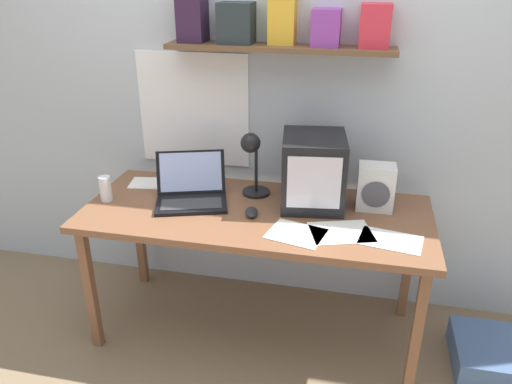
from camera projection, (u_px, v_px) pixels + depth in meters
The scene contains 14 objects.
ground_plane at pixel (256, 328), 2.75m from camera, with size 12.00×12.00×0.00m, color #826C4F.
back_wall at pixel (274, 73), 2.60m from camera, with size 5.60×0.24×2.60m.
corner_desk at pixel (256, 221), 2.47m from camera, with size 1.70×0.71×0.73m.
crt_monitor at pixel (313, 171), 2.44m from camera, with size 0.34×0.38×0.35m.
laptop at pixel (191, 190), 2.52m from camera, with size 0.43×0.40×0.23m.
desk_lamp at pixel (252, 156), 2.49m from camera, with size 0.14×0.18×0.35m.
juice_glass at pixel (106, 190), 2.52m from camera, with size 0.06×0.06×0.13m.
space_heater at pixel (376, 187), 2.42m from camera, with size 0.18×0.13×0.23m.
computer_mouse at pixel (252, 212), 2.39m from camera, with size 0.08×0.12×0.03m.
printed_handout at pixel (296, 234), 2.23m from camera, with size 0.28×0.25×0.00m.
loose_paper_near_laptop at pixel (341, 232), 2.24m from camera, with size 0.32×0.28×0.00m.
open_notebook at pixel (391, 240), 2.18m from camera, with size 0.29×0.22×0.00m.
loose_paper_near_monitor at pixel (149, 183), 2.74m from camera, with size 0.23×0.18×0.00m.
floor_cushion at pixel (493, 355), 2.46m from camera, with size 0.38×0.38×0.14m.
Camera 1 is at (0.46, -2.13, 1.84)m, focal length 35.00 mm.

